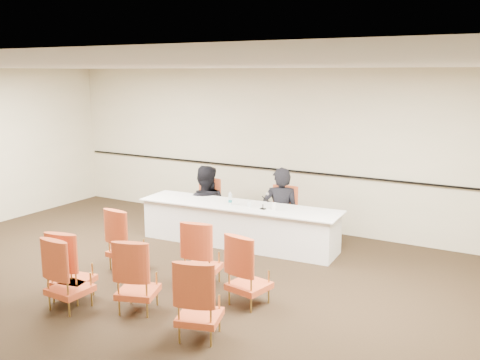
# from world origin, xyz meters

# --- Properties ---
(floor) EXTENTS (10.00, 10.00, 0.00)m
(floor) POSITION_xyz_m (0.00, 0.00, 0.00)
(floor) COLOR black
(floor) RESTS_ON ground
(ceiling) EXTENTS (10.00, 10.00, 0.00)m
(ceiling) POSITION_xyz_m (0.00, 0.00, 3.00)
(ceiling) COLOR silver
(ceiling) RESTS_ON ground
(wall_back) EXTENTS (10.00, 0.04, 3.00)m
(wall_back) POSITION_xyz_m (0.00, 4.00, 1.50)
(wall_back) COLOR beige
(wall_back) RESTS_ON ground
(wall_rail) EXTENTS (9.80, 0.04, 0.03)m
(wall_rail) POSITION_xyz_m (0.00, 3.96, 1.10)
(wall_rail) COLOR black
(wall_rail) RESTS_ON wall_back
(panel_table) EXTENTS (3.59, 1.06, 0.71)m
(panel_table) POSITION_xyz_m (-0.18, 2.53, 0.35)
(panel_table) COLOR white
(panel_table) RESTS_ON ground
(panelist_main) EXTENTS (0.75, 0.63, 1.77)m
(panelist_main) POSITION_xyz_m (0.35, 3.11, 0.43)
(panelist_main) COLOR black
(panelist_main) RESTS_ON ground
(panelist_main_chair) EXTENTS (0.53, 0.53, 0.95)m
(panelist_main_chair) POSITION_xyz_m (0.35, 3.11, 0.47)
(panelist_main_chair) COLOR #D84E26
(panelist_main_chair) RESTS_ON ground
(panelist_second) EXTENTS (1.08, 0.98, 1.80)m
(panelist_second) POSITION_xyz_m (-1.19, 3.00, 0.33)
(panelist_second) COLOR black
(panelist_second) RESTS_ON ground
(panelist_second_chair) EXTENTS (0.53, 0.53, 0.95)m
(panelist_second_chair) POSITION_xyz_m (-1.19, 3.00, 0.47)
(panelist_second_chair) COLOR #D84E26
(panelist_second_chair) RESTS_ON ground
(papers) EXTENTS (0.34, 0.28, 0.00)m
(papers) POSITION_xyz_m (0.27, 2.46, 0.71)
(papers) COLOR white
(papers) RESTS_ON panel_table
(microphone) EXTENTS (0.11, 0.20, 0.27)m
(microphone) POSITION_xyz_m (0.33, 2.46, 0.84)
(microphone) COLOR black
(microphone) RESTS_ON panel_table
(water_bottle) EXTENTS (0.07, 0.07, 0.22)m
(water_bottle) POSITION_xyz_m (-0.31, 2.48, 0.82)
(water_bottle) COLOR #177C82
(water_bottle) RESTS_ON panel_table
(drinking_glass) EXTENTS (0.08, 0.08, 0.10)m
(drinking_glass) POSITION_xyz_m (0.05, 2.48, 0.76)
(drinking_glass) COLOR white
(drinking_glass) RESTS_ON panel_table
(coffee_cup) EXTENTS (0.10, 0.10, 0.12)m
(coffee_cup) POSITION_xyz_m (0.50, 2.52, 0.77)
(coffee_cup) COLOR white
(coffee_cup) RESTS_ON panel_table
(aud_chair_front_left) EXTENTS (0.54, 0.54, 0.95)m
(aud_chair_front_left) POSITION_xyz_m (-1.07, 0.70, 0.47)
(aud_chair_front_left) COLOR #D84E26
(aud_chair_front_left) RESTS_ON ground
(aud_chair_front_mid) EXTENTS (0.59, 0.59, 0.95)m
(aud_chair_front_mid) POSITION_xyz_m (0.28, 0.73, 0.47)
(aud_chair_front_mid) COLOR #D84E26
(aud_chair_front_mid) RESTS_ON ground
(aud_chair_front_right) EXTENTS (0.58, 0.58, 0.95)m
(aud_chair_front_right) POSITION_xyz_m (1.15, 0.51, 0.47)
(aud_chair_front_right) COLOR #D84E26
(aud_chair_front_right) RESTS_ON ground
(aud_chair_back_left) EXTENTS (0.59, 0.59, 0.95)m
(aud_chair_back_left) POSITION_xyz_m (-0.93, -0.50, 0.47)
(aud_chair_back_left) COLOR #D84E26
(aud_chair_back_left) RESTS_ON ground
(aud_chair_back_mid) EXTENTS (0.64, 0.64, 0.95)m
(aud_chair_back_mid) POSITION_xyz_m (0.04, -0.34, 0.47)
(aud_chair_back_mid) COLOR #D84E26
(aud_chair_back_mid) RESTS_ON ground
(aud_chair_back_right) EXTENTS (0.63, 0.63, 0.95)m
(aud_chair_back_right) POSITION_xyz_m (1.10, -0.54, 0.47)
(aud_chair_back_right) COLOR #D84E26
(aud_chair_back_right) RESTS_ON ground
(aud_chair_extra) EXTENTS (0.52, 0.52, 0.95)m
(aud_chair_extra) POSITION_xyz_m (-0.74, -0.72, 0.47)
(aud_chair_extra) COLOR #D84E26
(aud_chair_extra) RESTS_ON ground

